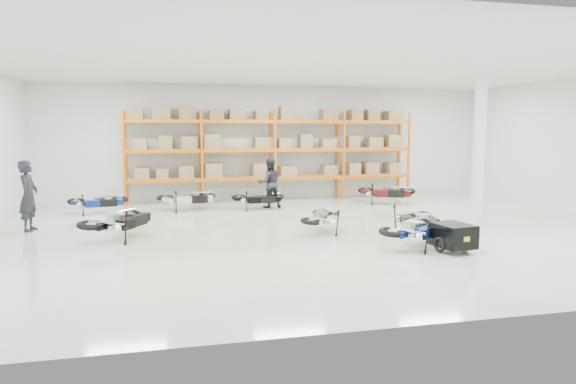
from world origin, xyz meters
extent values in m
plane|color=silver|center=(0.00, 0.00, 0.00)|extent=(18.00, 18.00, 0.00)
plane|color=white|center=(0.00, 0.00, 4.50)|extent=(18.00, 18.00, 0.00)
plane|color=silver|center=(0.00, 7.00, 2.25)|extent=(18.00, 0.00, 18.00)
plane|color=silver|center=(0.00, -7.00, 2.25)|extent=(18.00, 0.00, 18.00)
cube|color=#D75A0B|center=(-5.60, 6.00, 1.75)|extent=(0.08, 0.08, 3.50)
cube|color=#D75A0B|center=(-5.60, 6.90, 1.75)|extent=(0.08, 0.08, 3.50)
cube|color=#D75A0B|center=(-2.80, 6.00, 1.75)|extent=(0.08, 0.08, 3.50)
cube|color=#D75A0B|center=(-2.80, 6.90, 1.75)|extent=(0.08, 0.08, 3.50)
cube|color=#D75A0B|center=(0.00, 6.00, 1.75)|extent=(0.08, 0.08, 3.50)
cube|color=#D75A0B|center=(0.00, 6.90, 1.75)|extent=(0.08, 0.08, 3.50)
cube|color=#D75A0B|center=(2.80, 6.00, 1.75)|extent=(0.08, 0.08, 3.50)
cube|color=#D75A0B|center=(2.80, 6.90, 1.75)|extent=(0.08, 0.08, 3.50)
cube|color=#D75A0B|center=(5.60, 6.00, 1.75)|extent=(0.08, 0.08, 3.50)
cube|color=#D75A0B|center=(5.60, 6.90, 1.75)|extent=(0.08, 0.08, 3.50)
cube|color=#D75A0B|center=(-4.20, 6.00, 0.90)|extent=(2.70, 0.08, 0.12)
cube|color=#D75A0B|center=(-4.20, 6.90, 0.90)|extent=(2.70, 0.08, 0.12)
cube|color=#957A4C|center=(-4.20, 6.45, 0.97)|extent=(2.68, 0.88, 0.02)
cube|color=#957A4C|center=(-4.20, 6.45, 1.20)|extent=(2.40, 0.70, 0.44)
cube|color=#D75A0B|center=(-1.40, 6.00, 0.90)|extent=(2.70, 0.08, 0.12)
cube|color=#D75A0B|center=(-1.40, 6.90, 0.90)|extent=(2.70, 0.08, 0.12)
cube|color=#957A4C|center=(-1.40, 6.45, 0.97)|extent=(2.68, 0.88, 0.02)
cube|color=#957A4C|center=(-1.40, 6.45, 1.20)|extent=(2.40, 0.70, 0.44)
cube|color=#D75A0B|center=(1.40, 6.00, 0.90)|extent=(2.70, 0.08, 0.12)
cube|color=#D75A0B|center=(1.40, 6.90, 0.90)|extent=(2.70, 0.08, 0.12)
cube|color=#957A4C|center=(1.40, 6.45, 0.97)|extent=(2.68, 0.88, 0.02)
cube|color=#957A4C|center=(1.40, 6.45, 1.20)|extent=(2.40, 0.70, 0.44)
cube|color=#D75A0B|center=(4.20, 6.00, 0.90)|extent=(2.70, 0.08, 0.12)
cube|color=#D75A0B|center=(4.20, 6.90, 0.90)|extent=(2.70, 0.08, 0.12)
cube|color=#957A4C|center=(4.20, 6.45, 0.97)|extent=(2.68, 0.88, 0.02)
cube|color=#957A4C|center=(4.20, 6.45, 1.20)|extent=(2.40, 0.70, 0.44)
cube|color=#D75A0B|center=(-4.20, 6.00, 2.00)|extent=(2.70, 0.08, 0.12)
cube|color=#D75A0B|center=(-4.20, 6.90, 2.00)|extent=(2.70, 0.08, 0.12)
cube|color=#957A4C|center=(-4.20, 6.45, 2.07)|extent=(2.68, 0.88, 0.02)
cube|color=#957A4C|center=(-4.20, 6.45, 2.30)|extent=(2.40, 0.70, 0.44)
cube|color=#D75A0B|center=(-1.40, 6.00, 2.00)|extent=(2.70, 0.08, 0.12)
cube|color=#D75A0B|center=(-1.40, 6.90, 2.00)|extent=(2.70, 0.08, 0.12)
cube|color=#957A4C|center=(-1.40, 6.45, 2.07)|extent=(2.68, 0.88, 0.02)
cube|color=#957A4C|center=(-1.40, 6.45, 2.30)|extent=(2.40, 0.70, 0.44)
cube|color=#D75A0B|center=(1.40, 6.00, 2.00)|extent=(2.70, 0.08, 0.12)
cube|color=#D75A0B|center=(1.40, 6.90, 2.00)|extent=(2.70, 0.08, 0.12)
cube|color=#957A4C|center=(1.40, 6.45, 2.07)|extent=(2.68, 0.88, 0.02)
cube|color=#957A4C|center=(1.40, 6.45, 2.30)|extent=(2.40, 0.70, 0.44)
cube|color=#D75A0B|center=(4.20, 6.00, 2.00)|extent=(2.70, 0.08, 0.12)
cube|color=#D75A0B|center=(4.20, 6.90, 2.00)|extent=(2.70, 0.08, 0.12)
cube|color=#957A4C|center=(4.20, 6.45, 2.07)|extent=(2.68, 0.88, 0.02)
cube|color=#957A4C|center=(4.20, 6.45, 2.30)|extent=(2.40, 0.70, 0.44)
cube|color=#D75A0B|center=(-4.20, 6.00, 3.10)|extent=(2.70, 0.08, 0.12)
cube|color=#D75A0B|center=(-4.20, 6.90, 3.10)|extent=(2.70, 0.08, 0.12)
cube|color=#957A4C|center=(-4.20, 6.45, 3.17)|extent=(2.68, 0.88, 0.02)
cube|color=#957A4C|center=(-4.20, 6.45, 3.40)|extent=(2.40, 0.70, 0.44)
cube|color=#D75A0B|center=(-1.40, 6.00, 3.10)|extent=(2.70, 0.08, 0.12)
cube|color=#D75A0B|center=(-1.40, 6.90, 3.10)|extent=(2.70, 0.08, 0.12)
cube|color=#957A4C|center=(-1.40, 6.45, 3.17)|extent=(2.68, 0.88, 0.02)
cube|color=#957A4C|center=(-1.40, 6.45, 3.40)|extent=(2.40, 0.70, 0.44)
cube|color=#D75A0B|center=(1.40, 6.00, 3.10)|extent=(2.70, 0.08, 0.12)
cube|color=#D75A0B|center=(1.40, 6.90, 3.10)|extent=(2.70, 0.08, 0.12)
cube|color=#957A4C|center=(1.40, 6.45, 3.17)|extent=(2.68, 0.88, 0.02)
cube|color=#957A4C|center=(1.40, 6.45, 3.40)|extent=(2.40, 0.70, 0.44)
cube|color=#D75A0B|center=(4.20, 6.00, 3.10)|extent=(2.70, 0.08, 0.12)
cube|color=#D75A0B|center=(4.20, 6.90, 3.10)|extent=(2.70, 0.08, 0.12)
cube|color=#957A4C|center=(4.20, 6.45, 3.17)|extent=(2.68, 0.88, 0.02)
cube|color=#957A4C|center=(4.20, 6.45, 3.40)|extent=(2.40, 0.70, 0.44)
cube|color=white|center=(5.20, 0.50, 2.25)|extent=(0.25, 0.25, 4.50)
cube|color=black|center=(2.27, -3.06, 0.38)|extent=(0.85, 1.01, 0.53)
cube|color=yellow|center=(2.27, -3.52, 0.38)|extent=(0.16, 0.04, 0.11)
torus|color=black|center=(1.91, -3.06, 0.19)|extent=(0.08, 0.37, 0.37)
torus|color=black|center=(2.64, -3.06, 0.19)|extent=(0.08, 0.37, 0.37)
cylinder|color=black|center=(2.27, -2.43, 0.43)|extent=(0.16, 0.86, 0.04)
imported|color=#212129|center=(-7.80, 1.82, 0.98)|extent=(0.53, 0.75, 1.95)
imported|color=black|center=(-0.51, 4.55, 0.89)|extent=(0.91, 0.73, 1.78)
camera|label=1|loc=(-4.00, -13.42, 2.76)|focal=32.00mm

